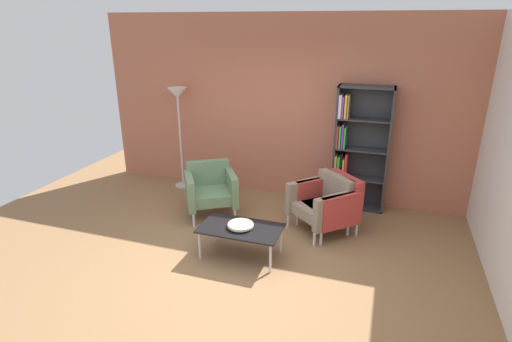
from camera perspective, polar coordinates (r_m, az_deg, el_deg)
ground_plane at (r=4.94m, az=-3.03°, el=-13.70°), size 8.32×8.32×0.00m
brick_back_panel at (r=6.57m, az=4.65°, el=8.76°), size 6.40×0.12×2.90m
bookshelf_tall at (r=6.33m, az=13.76°, el=2.67°), size 0.80×0.30×1.90m
coffee_table_low at (r=5.00m, az=-2.18°, el=-8.26°), size 1.00×0.56×0.40m
decorative_bowl at (r=4.97m, az=-2.19°, el=-7.59°), size 0.32×0.32×0.05m
armchair_spare_guest at (r=6.09m, az=-6.43°, el=-2.46°), size 0.94×0.92×0.78m
armchair_corner_red at (r=5.66m, az=9.33°, el=-4.45°), size 0.95×0.94×0.78m
armchair_near_window at (r=5.69m, az=10.58°, el=-4.39°), size 0.95×0.95×0.78m
floor_lamp_torchiere at (r=6.95m, az=-10.91°, el=9.08°), size 0.32×0.32×1.74m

